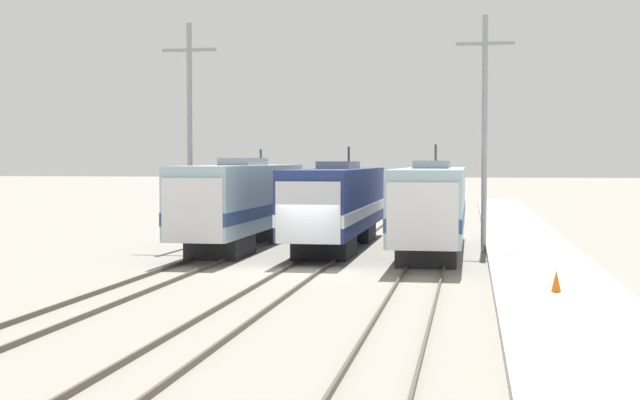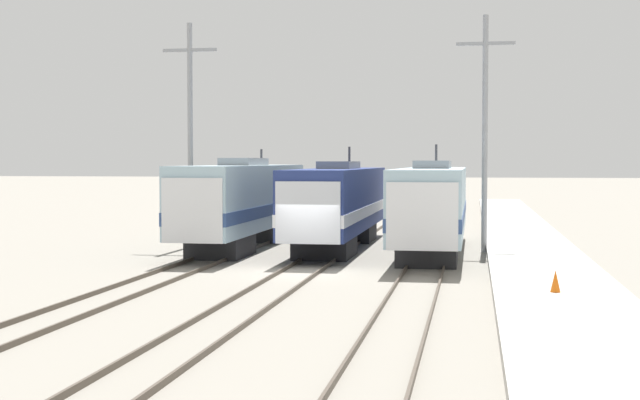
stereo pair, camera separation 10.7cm
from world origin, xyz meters
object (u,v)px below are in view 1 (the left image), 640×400
locomotive_center (337,204)px  catenary_tower_right (485,126)px  locomotive_far_right (432,206)px  locomotive_far_left (241,202)px  catenary_tower_left (190,128)px  traffic_cone (556,281)px

locomotive_center → catenary_tower_right: catenary_tower_right is taller
locomotive_far_right → locomotive_center: bearing=158.8°
locomotive_far_left → catenary_tower_left: (-2.65, 0.34, 3.55)m
locomotive_far_left → traffic_cone: size_ratio=24.66×
locomotive_far_right → catenary_tower_left: size_ratio=1.54×
traffic_cone → locomotive_far_left: bearing=133.2°
catenary_tower_right → traffic_cone: bearing=-82.5°
locomotive_far_left → catenary_tower_left: size_ratio=1.49×
catenary_tower_right → locomotive_far_right: bearing=-146.5°
locomotive_center → catenary_tower_left: catenary_tower_left is taller
catenary_tower_left → traffic_cone: catenary_tower_left is taller
locomotive_center → locomotive_far_right: size_ratio=0.98×
locomotive_far_left → locomotive_center: 4.58m
locomotive_far_right → traffic_cone: 13.75m
locomotive_center → catenary_tower_left: (-7.19, -0.23, 3.63)m
locomotive_center → locomotive_far_right: locomotive_far_right is taller
locomotive_far_right → catenary_tower_right: (2.31, 1.53, 3.61)m
locomotive_far_right → locomotive_far_left: bearing=172.5°
locomotive_center → locomotive_far_right: (4.54, -1.76, 0.02)m
locomotive_far_right → traffic_cone: (4.23, -12.99, -1.53)m
locomotive_far_right → catenary_tower_right: size_ratio=1.54×
locomotive_center → traffic_cone: size_ratio=24.92×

